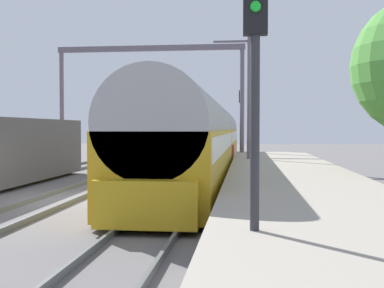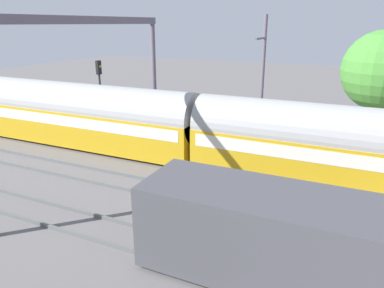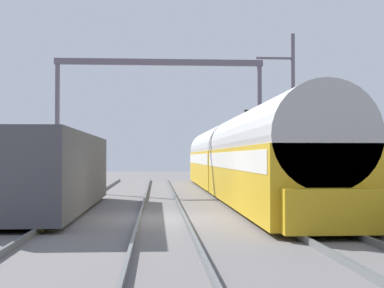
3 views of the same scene
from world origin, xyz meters
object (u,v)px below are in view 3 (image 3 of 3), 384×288
at_px(person_crossing, 259,175).
at_px(freight_car, 53,172).
at_px(railway_signal_far, 247,138).
at_px(passenger_train, 236,158).
at_px(catenary_gantry, 160,96).

bearing_deg(person_crossing, freight_car, 77.60).
relative_size(freight_car, railway_signal_far, 2.49).
bearing_deg(freight_car, person_crossing, 44.16).
xyz_separation_m(passenger_train, person_crossing, (1.33, 0.68, -0.94)).
bearing_deg(passenger_train, person_crossing, 27.07).
height_order(passenger_train, catenary_gantry, catenary_gantry).
xyz_separation_m(passenger_train, freight_car, (-8.04, -8.42, -0.50)).
distance_m(freight_car, person_crossing, 13.08).
xyz_separation_m(freight_car, railway_signal_far, (9.96, 16.53, 1.86)).
bearing_deg(catenary_gantry, freight_car, -108.01).
xyz_separation_m(freight_car, person_crossing, (9.38, 9.11, -0.44)).
relative_size(freight_car, person_crossing, 7.51).
bearing_deg(catenary_gantry, person_crossing, -31.32).
bearing_deg(freight_car, railway_signal_far, 58.92).
height_order(person_crossing, catenary_gantry, catenary_gantry).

